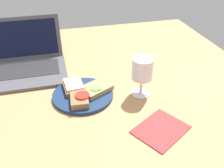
# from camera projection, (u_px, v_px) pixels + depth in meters

# --- Properties ---
(wooden_table) EXTENTS (1.40, 1.40, 0.03)m
(wooden_table) POSITION_uv_depth(u_px,v_px,m) (96.00, 95.00, 0.96)
(wooden_table) COLOR #B27F51
(wooden_table) RESTS_ON ground
(plate) EXTENTS (0.22, 0.22, 0.01)m
(plate) POSITION_uv_depth(u_px,v_px,m) (83.00, 95.00, 0.93)
(plate) COLOR navy
(plate) RESTS_ON wooden_table
(sandwich_with_cheese) EXTENTS (0.08, 0.11, 0.03)m
(sandwich_with_cheese) POSITION_uv_depth(u_px,v_px,m) (74.00, 86.00, 0.94)
(sandwich_with_cheese) COLOR #937047
(sandwich_with_cheese) RESTS_ON plate
(sandwich_with_tomato) EXTENTS (0.07, 0.10, 0.03)m
(sandwich_with_tomato) POSITION_uv_depth(u_px,v_px,m) (80.00, 98.00, 0.88)
(sandwich_with_tomato) COLOR brown
(sandwich_with_tomato) RESTS_ON plate
(sandwich_with_cucumber) EXTENTS (0.14, 0.12, 0.02)m
(sandwich_with_cucumber) POSITION_uv_depth(u_px,v_px,m) (95.00, 89.00, 0.93)
(sandwich_with_cucumber) COLOR #A88456
(sandwich_with_cucumber) RESTS_ON plate
(wine_glass) EXTENTS (0.08, 0.08, 0.15)m
(wine_glass) POSITION_uv_depth(u_px,v_px,m) (142.00, 71.00, 0.89)
(wine_glass) COLOR white
(wine_glass) RESTS_ON wooden_table
(laptop) EXTENTS (0.35, 0.31, 0.20)m
(laptop) POSITION_uv_depth(u_px,v_px,m) (24.00, 62.00, 1.08)
(laptop) COLOR #4C4C51
(laptop) RESTS_ON wooden_table
(napkin) EXTENTS (0.20, 0.19, 0.00)m
(napkin) POSITION_uv_depth(u_px,v_px,m) (161.00, 129.00, 0.78)
(napkin) COLOR #B23333
(napkin) RESTS_ON wooden_table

